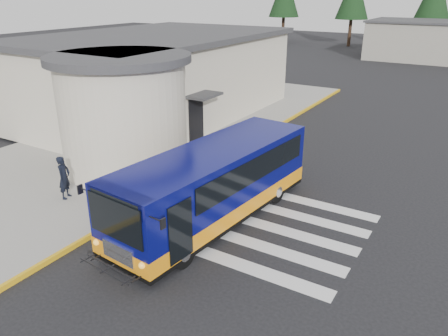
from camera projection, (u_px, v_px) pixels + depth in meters
The scene contains 9 objects.
ground at pixel (267, 213), 15.43m from camera, with size 140.00×140.00×0.00m, color black.
sidewalk at pixel (146, 139), 22.89m from camera, with size 10.00×34.00×0.15m, color gray.
curb_strip at pixel (227, 156), 20.51m from camera, with size 0.12×34.00×0.16m, color gold.
station_building at pixel (152, 79), 25.13m from camera, with size 12.70×18.70×4.80m.
crosswalk at pixel (243, 219), 15.03m from camera, with size 8.00×5.35×0.01m.
transit_bus at pixel (213, 187), 14.59m from camera, with size 3.58×9.14×2.53m.
pedestrian_a at pixel (64, 177), 15.96m from camera, with size 0.59×0.39×1.63m, color black.
pedestrian_b at pixel (86, 165), 17.16m from camera, with size 0.76×0.59×1.56m, color black.
bollard at pixel (90, 207), 14.48m from camera, with size 0.08×0.08×0.98m, color black.
Camera 1 is at (5.83, -12.45, 7.34)m, focal length 35.00 mm.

